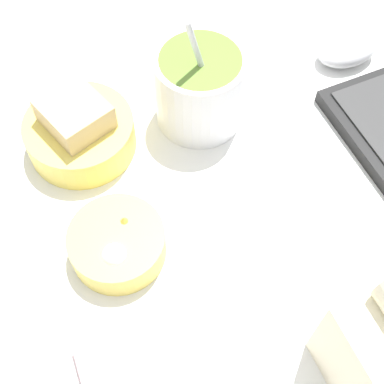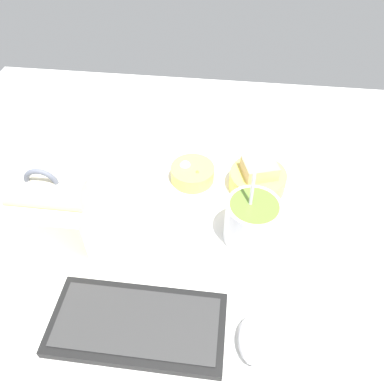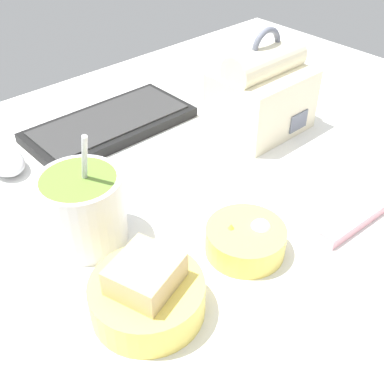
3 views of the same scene
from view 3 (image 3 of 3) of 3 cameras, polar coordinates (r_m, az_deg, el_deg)
desk_surface at (r=69.38cm, az=3.07°, el=-3.83°), size 140.00×110.00×2.00cm
keyboard at (r=89.91cm, az=-9.68°, el=7.95°), size 30.12×14.40×2.10cm
lunch_bag at (r=87.05cm, az=8.27°, el=11.51°), size 16.25×13.12×18.62cm
soup_cup at (r=63.88cm, az=-12.78°, el=-1.88°), size 10.94×10.94×16.68cm
bento_bowl_sandwich at (r=55.47cm, az=-5.36°, el=-11.88°), size 13.18×13.18×7.77cm
bento_bowl_snacks at (r=62.98cm, az=6.31°, el=-5.57°), size 10.46×10.46×4.66cm
computer_mouse at (r=82.91cm, az=-21.34°, el=3.40°), size 5.71×8.63×3.28cm
chopstick_case at (r=73.53cm, az=20.48°, el=-2.01°), size 20.69×3.39×1.60cm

